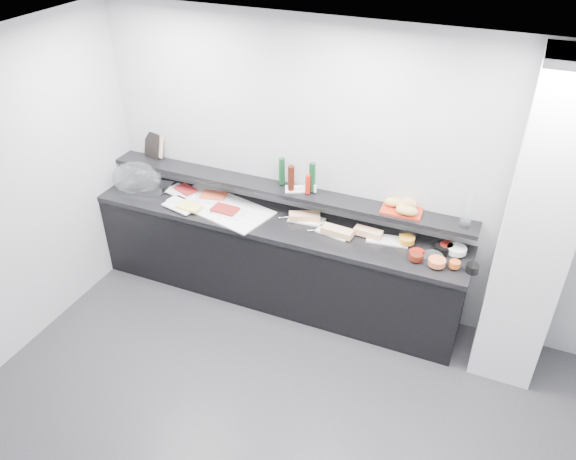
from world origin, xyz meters
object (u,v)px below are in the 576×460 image
at_px(cloche_base, 147,187).
at_px(carafe, 468,211).
at_px(condiment_tray, 297,189).
at_px(bread_tray, 402,210).
at_px(sandwich_plate_mid, 333,233).
at_px(framed_print, 152,145).

xyz_separation_m(cloche_base, carafe, (3.10, 0.14, 0.38)).
relative_size(condiment_tray, bread_tray, 0.63).
bearing_deg(sandwich_plate_mid, cloche_base, -171.12).
distance_m(sandwich_plate_mid, carafe, 1.17).
xyz_separation_m(bread_tray, carafe, (0.54, -0.04, 0.14)).
xyz_separation_m(framed_print, carafe, (3.16, -0.11, 0.02)).
xyz_separation_m(sandwich_plate_mid, condiment_tray, (-0.44, 0.20, 0.25)).
bearing_deg(carafe, bread_tray, 175.30).
height_order(sandwich_plate_mid, bread_tray, bread_tray).
height_order(sandwich_plate_mid, carafe, carafe).
bearing_deg(bread_tray, condiment_tray, 177.47).
distance_m(bread_tray, carafe, 0.56).
relative_size(cloche_base, bread_tray, 1.33).
height_order(cloche_base, carafe, carafe).
xyz_separation_m(sandwich_plate_mid, bread_tray, (0.55, 0.21, 0.25)).
bearing_deg(sandwich_plate_mid, condiment_tray, 164.53).
height_order(cloche_base, framed_print, framed_print).
distance_m(cloche_base, framed_print, 0.44).
height_order(cloche_base, condiment_tray, condiment_tray).
distance_m(sandwich_plate_mid, condiment_tray, 0.54).
height_order(sandwich_plate_mid, condiment_tray, condiment_tray).
bearing_deg(cloche_base, carafe, -5.58).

